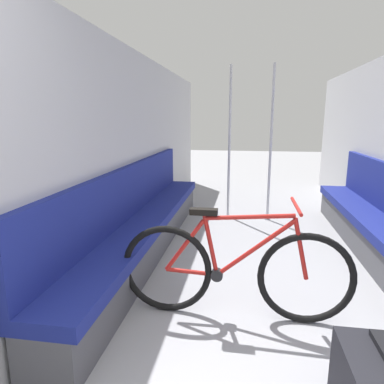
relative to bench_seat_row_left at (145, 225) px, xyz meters
The scene contains 5 objects.
wall_left 0.84m from the bench_seat_row_left, 162.06° to the right, with size 0.10×8.78×2.21m, color #B2B2B7.
bench_seat_row_left is the anchor object (origin of this frame).
bicycle 1.53m from the bench_seat_row_left, 47.91° to the right, with size 1.71×0.46×0.89m.
grab_pole_near 1.90m from the bench_seat_row_left, 61.37° to the left, with size 0.08×0.08×2.19m.
grab_pole_far 2.18m from the bench_seat_row_left, 46.11° to the left, with size 0.08×0.08×2.19m.
Camera 1 is at (-0.17, -0.62, 1.47)m, focal length 32.00 mm.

